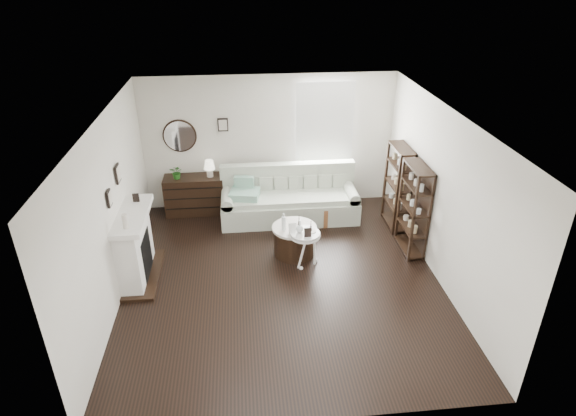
{
  "coord_description": "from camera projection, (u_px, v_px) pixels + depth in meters",
  "views": [
    {
      "loc": [
        -0.57,
        -6.4,
        4.63
      ],
      "look_at": [
        0.18,
        0.8,
        0.86
      ],
      "focal_mm": 30.0,
      "sensor_mm": 36.0,
      "label": 1
    }
  ],
  "objects": [
    {
      "name": "pedestal_table",
      "position": [
        305.0,
        235.0,
        7.95
      ],
      "size": [
        0.51,
        0.51,
        0.61
      ],
      "rotation": [
        0.0,
        0.0,
        -0.42
      ],
      "color": "silver",
      "rests_on": "ground"
    },
    {
      "name": "bottle_drum",
      "position": [
        284.0,
        222.0,
        8.08
      ],
      "size": [
        0.07,
        0.07,
        0.31
      ],
      "primitive_type": "cylinder",
      "color": "silver",
      "rests_on": "drum_table"
    },
    {
      "name": "eiffel_drum",
      "position": [
        299.0,
        221.0,
        8.26
      ],
      "size": [
        0.11,
        0.11,
        0.17
      ],
      "primitive_type": null,
      "rotation": [
        0.0,
        0.0,
        -0.09
      ],
      "color": "black",
      "rests_on": "drum_table"
    },
    {
      "name": "shelf_unit_far",
      "position": [
        398.0,
        187.0,
        9.05
      ],
      "size": [
        0.3,
        0.8,
        1.6
      ],
      "color": "black",
      "rests_on": "ground"
    },
    {
      "name": "shelf_unit_near",
      "position": [
        414.0,
        209.0,
        8.25
      ],
      "size": [
        0.3,
        0.8,
        1.6
      ],
      "color": "black",
      "rests_on": "ground"
    },
    {
      "name": "eiffel_ped",
      "position": [
        311.0,
        227.0,
        7.92
      ],
      "size": [
        0.12,
        0.12,
        0.17
      ],
      "primitive_type": null,
      "rotation": [
        0.0,
        0.0,
        0.27
      ],
      "color": "black",
      "rests_on": "pedestal_table"
    },
    {
      "name": "room",
      "position": [
        306.0,
        130.0,
        9.55
      ],
      "size": [
        5.5,
        5.5,
        5.5
      ],
      "color": "black",
      "rests_on": "ground"
    },
    {
      "name": "drum_table",
      "position": [
        294.0,
        240.0,
        8.37
      ],
      "size": [
        0.77,
        0.77,
        0.54
      ],
      "rotation": [
        0.0,
        0.0,
        0.31
      ],
      "color": "black",
      "rests_on": "ground"
    },
    {
      "name": "potted_plant",
      "position": [
        177.0,
        172.0,
        9.38
      ],
      "size": [
        0.31,
        0.29,
        0.28
      ],
      "primitive_type": "imported",
      "rotation": [
        0.0,
        0.0,
        -0.33
      ],
      "color": "#225C1A",
      "rests_on": "dresser"
    },
    {
      "name": "card_frame_drum",
      "position": [
        293.0,
        228.0,
        8.03
      ],
      "size": [
        0.14,
        0.06,
        0.18
      ],
      "primitive_type": "cube",
      "rotation": [
        -0.21,
        0.0,
        0.09
      ],
      "color": "white",
      "rests_on": "drum_table"
    },
    {
      "name": "quilt",
      "position": [
        245.0,
        194.0,
        9.23
      ],
      "size": [
        0.63,
        0.55,
        0.14
      ],
      "primitive_type": "cube",
      "rotation": [
        0.0,
        0.0,
        -0.19
      ],
      "color": "#24866B",
      "rests_on": "sofa"
    },
    {
      "name": "suitcase",
      "position": [
        336.0,
        216.0,
        9.33
      ],
      "size": [
        0.58,
        0.28,
        0.37
      ],
      "primitive_type": "cube",
      "rotation": [
        0.0,
        0.0,
        0.18
      ],
      "color": "brown",
      "rests_on": "ground"
    },
    {
      "name": "dresser",
      "position": [
        195.0,
        195.0,
        9.69
      ],
      "size": [
        1.17,
        0.5,
        0.78
      ],
      "color": "black",
      "rests_on": "ground"
    },
    {
      "name": "card_frame_ped",
      "position": [
        308.0,
        232.0,
        7.77
      ],
      "size": [
        0.12,
        0.05,
        0.16
      ],
      "primitive_type": "cube",
      "rotation": [
        -0.21,
        0.0,
        0.02
      ],
      "color": "black",
      "rests_on": "pedestal_table"
    },
    {
      "name": "flask_ped",
      "position": [
        300.0,
        226.0,
        7.88
      ],
      "size": [
        0.12,
        0.12,
        0.23
      ],
      "primitive_type": null,
      "color": "silver",
      "rests_on": "pedestal_table"
    },
    {
      "name": "table_lamp",
      "position": [
        210.0,
        168.0,
        9.47
      ],
      "size": [
        0.25,
        0.25,
        0.34
      ],
      "primitive_type": null,
      "rotation": [
        0.0,
        0.0,
        -0.15
      ],
      "color": "white",
      "rests_on": "dresser"
    },
    {
      "name": "sofa",
      "position": [
        289.0,
        201.0,
        9.54
      ],
      "size": [
        2.67,
        0.93,
        1.04
      ],
      "color": "beige",
      "rests_on": "ground"
    },
    {
      "name": "fireplace",
      "position": [
        135.0,
        248.0,
        7.64
      ],
      "size": [
        0.5,
        1.4,
        1.84
      ],
      "color": "white",
      "rests_on": "ground"
    }
  ]
}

